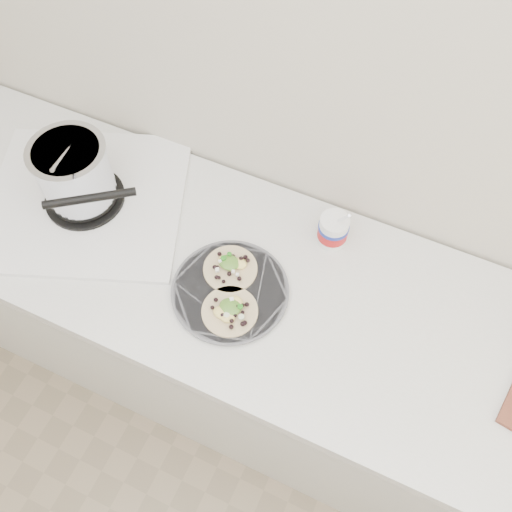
% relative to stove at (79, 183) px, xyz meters
% --- Properties ---
extents(counter, '(2.44, 0.66, 0.90)m').
position_rel_stove_xyz_m(counter, '(0.66, -0.02, -0.54)').
color(counter, silver).
rests_on(counter, ground).
extents(stove, '(0.72, 0.70, 0.27)m').
position_rel_stove_xyz_m(stove, '(0.00, 0.00, 0.00)').
color(stove, silver).
rests_on(stove, counter).
extents(taco_plate, '(0.32, 0.32, 0.04)m').
position_rel_stove_xyz_m(taco_plate, '(0.52, -0.09, -0.07)').
color(taco_plate, '#53545A').
rests_on(taco_plate, counter).
extents(tub, '(0.09, 0.09, 0.19)m').
position_rel_stove_xyz_m(tub, '(0.71, 0.18, -0.03)').
color(tub, white).
rests_on(tub, counter).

